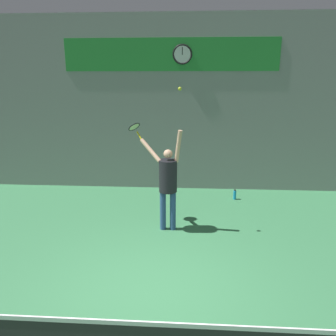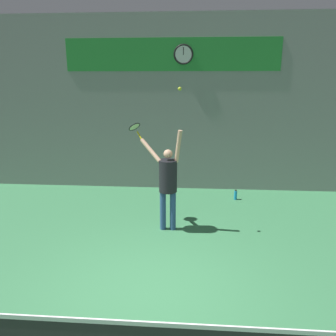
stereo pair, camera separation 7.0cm
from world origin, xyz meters
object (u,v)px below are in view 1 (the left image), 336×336
(tennis_ball, at_px, (180,89))
(scoreboard_clock, at_px, (182,54))
(tennis_player, at_px, (168,180))
(tennis_racket, at_px, (135,128))
(water_bottle, at_px, (235,195))

(tennis_ball, bearing_deg, scoreboard_clock, 90.43)
(tennis_player, distance_m, tennis_ball, 1.93)
(tennis_racket, relative_size, tennis_ball, 5.30)
(scoreboard_clock, relative_size, water_bottle, 1.91)
(tennis_ball, relative_size, water_bottle, 0.25)
(tennis_player, height_order, water_bottle, tennis_player)
(scoreboard_clock, relative_size, tennis_ball, 7.66)
(water_bottle, bearing_deg, tennis_player, -131.21)
(scoreboard_clock, xyz_separation_m, tennis_racket, (-0.99, -2.36, -1.70))
(tennis_racket, bearing_deg, water_bottle, 30.99)
(tennis_ball, distance_m, water_bottle, 3.88)
(scoreboard_clock, xyz_separation_m, tennis_player, (-0.22, -2.84, -2.75))
(tennis_player, xyz_separation_m, water_bottle, (1.74, 1.99, -1.02))
(tennis_racket, distance_m, water_bottle, 3.58)
(tennis_player, distance_m, water_bottle, 2.83)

